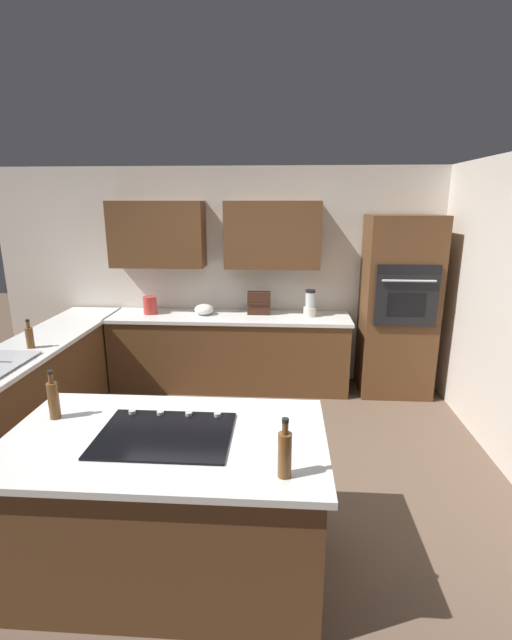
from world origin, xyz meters
The scene contains 17 objects.
ground_plane centered at (0.00, 0.00, 0.00)m, with size 14.00×14.00×0.00m, color brown.
wall_back centered at (0.07, -2.04, 1.44)m, with size 6.00×0.44×2.60m.
lower_cabinets_back centered at (0.10, -1.72, 0.43)m, with size 2.80×0.60×0.86m, color brown.
countertop_back centered at (0.10, -1.72, 0.88)m, with size 2.84×0.64×0.04m, color silver.
lower_cabinets_side centered at (1.82, -0.55, 0.43)m, with size 0.60×2.90×0.86m, color brown.
countertop_side centered at (1.82, -0.55, 0.88)m, with size 0.64×2.94×0.04m, color silver.
island_base centered at (0.13, 1.04, 0.43)m, with size 1.77×0.97×0.86m, color brown.
island_top centered at (0.13, 1.04, 0.88)m, with size 1.85×1.05×0.04m, color silver.
wall_oven centered at (-1.85, -1.72, 1.03)m, with size 0.80×0.66×2.06m.
cooktop centered at (0.13, 1.03, 0.91)m, with size 0.76×0.56×0.03m.
blender centered at (-0.85, -1.75, 1.03)m, with size 0.15×0.15×0.31m.
mixing_bowl centered at (0.40, -1.75, 0.96)m, with size 0.23×0.23×0.12m, color white.
spice_rack centered at (-0.25, -1.80, 1.04)m, with size 0.27×0.11×0.27m.
kettle centered at (1.05, -1.75, 1.00)m, with size 0.16×0.16×0.21m, color red.
dish_soap_bottle centered at (1.77, -0.43, 1.01)m, with size 0.07×0.07×0.27m.
oil_bottle centered at (0.86, 0.87, 1.03)m, with size 0.07×0.07×0.31m.
second_bottle centered at (-0.56, 1.38, 1.03)m, with size 0.07×0.07×0.31m.
Camera 1 is at (-0.54, 3.26, 2.20)m, focal length 24.63 mm.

